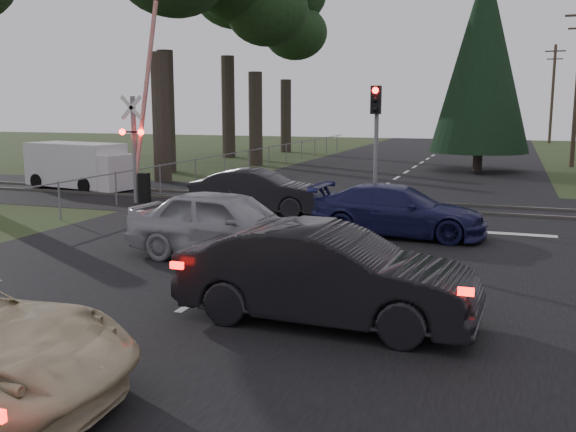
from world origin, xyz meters
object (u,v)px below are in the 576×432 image
at_px(crossing_signal, 140,146).
at_px(traffic_signal_center, 376,126).
at_px(utility_pole_far, 553,92).
at_px(blue_sedan, 398,211).
at_px(dark_hatchback, 327,275).
at_px(white_van, 82,166).
at_px(silver_car, 227,225).
at_px(dark_car_far, 258,192).

xyz_separation_m(crossing_signal, traffic_signal_center, (8.27, 0.89, 0.75)).
xyz_separation_m(utility_pole_far, blue_sedan, (-6.09, -48.00, -4.05)).
height_order(crossing_signal, dark_hatchback, crossing_signal).
xyz_separation_m(utility_pole_far, white_van, (-20.28, -42.53, -3.75)).
distance_m(utility_pole_far, silver_car, 52.95).
height_order(crossing_signal, blue_sedan, crossing_signal).
relative_size(crossing_signal, blue_sedan, 1.49).
xyz_separation_m(traffic_signal_center, utility_pole_far, (7.50, 44.32, 1.92)).
xyz_separation_m(crossing_signal, dark_car_far, (4.80, -0.71, -1.34)).
height_order(crossing_signal, dark_car_far, crossing_signal).
bearing_deg(traffic_signal_center, blue_sedan, -69.07).
relative_size(traffic_signal_center, blue_sedan, 0.88).
distance_m(silver_car, dark_car_far, 6.27).
relative_size(traffic_signal_center, utility_pole_far, 0.46).
bearing_deg(utility_pole_far, dark_hatchback, -96.16).
xyz_separation_m(crossing_signal, silver_car, (6.45, -6.77, -1.26)).
bearing_deg(white_van, crossing_signal, -19.72).
bearing_deg(utility_pole_far, dark_car_far, -103.44).
bearing_deg(utility_pole_far, traffic_signal_center, -99.60).
xyz_separation_m(dark_hatchback, blue_sedan, (-0.11, 7.45, -0.11)).
bearing_deg(dark_hatchback, utility_pole_far, -3.93).
bearing_deg(silver_car, crossing_signal, 48.95).
relative_size(crossing_signal, traffic_signal_center, 1.70).
height_order(silver_car, dark_car_far, silver_car).
bearing_deg(traffic_signal_center, dark_hatchback, -82.22).
height_order(dark_hatchback, dark_car_far, dark_hatchback).
xyz_separation_m(dark_hatchback, dark_car_far, (-4.99, 9.52, -0.07)).
xyz_separation_m(traffic_signal_center, dark_car_far, (-3.47, -1.60, -2.09)).
bearing_deg(utility_pole_far, white_van, -115.49).
xyz_separation_m(traffic_signal_center, dark_hatchback, (1.52, -11.12, -2.02)).
bearing_deg(dark_hatchback, white_van, 50.15).
relative_size(silver_car, blue_sedan, 1.00).
relative_size(dark_hatchback, blue_sedan, 1.02).
bearing_deg(white_van, blue_sedan, -10.06).
distance_m(traffic_signal_center, silver_car, 8.12).
bearing_deg(blue_sedan, white_van, 71.07).
height_order(dark_hatchback, silver_car, silver_car).
bearing_deg(white_van, utility_pole_far, 75.52).
bearing_deg(crossing_signal, dark_car_far, -8.45).
distance_m(crossing_signal, dark_hatchback, 14.22).
xyz_separation_m(traffic_signal_center, white_van, (-12.78, 1.79, -1.83)).
bearing_deg(blue_sedan, utility_pole_far, -5.10).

